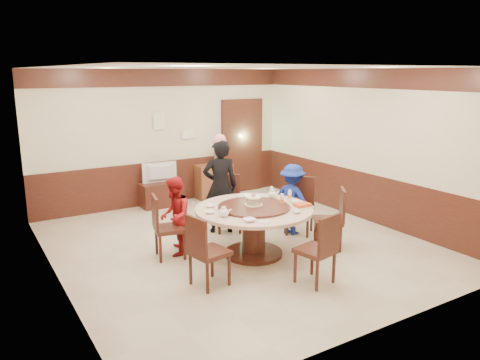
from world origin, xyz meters
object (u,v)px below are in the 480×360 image
person_standing (220,186)px  person_red (175,216)px  side_cabinet (214,181)px  person_blue (292,199)px  tv_stand (161,194)px  thermos (216,156)px  birthday_cake (254,201)px  shrimp_platter (302,206)px  television (161,173)px  banquet_table (254,222)px

person_standing → person_red: person_standing is taller
side_cabinet → person_blue: bearing=-89.6°
side_cabinet → tv_stand: bearing=-178.6°
person_standing → thermos: 2.33m
person_standing → birthday_cake: 1.17m
shrimp_platter → birthday_cake: bearing=145.1°
person_red → television: person_red is taller
banquet_table → television: bearing=93.1°
person_blue → birthday_cake: size_ratio=4.45×
television → thermos: size_ratio=1.91×
tv_stand → side_cabinet: (1.26, 0.03, 0.12)m
person_standing → tv_stand: size_ratio=1.92×
birthday_cake → shrimp_platter: birthday_cake is taller
person_red → tv_stand: (0.82, 2.58, -0.35)m
person_blue → side_cabinet: bearing=-20.8°
thermos → birthday_cake: bearing=-109.2°
person_red → thermos: size_ratio=3.17×
person_blue → thermos: size_ratio=3.21×
tv_stand → side_cabinet: 1.26m
side_cabinet → thermos: thermos is taller
shrimp_platter → person_standing: bearing=108.4°
television → person_standing: bearing=102.4°
person_blue → television: 3.05m
shrimp_platter → tv_stand: size_ratio=0.35×
person_standing → thermos: size_ratio=4.29×
television → person_blue: bearing=119.5°
thermos → person_standing: bearing=-117.0°
person_blue → person_standing: bearing=32.7°
banquet_table → tv_stand: bearing=93.1°
person_red → side_cabinet: person_red is taller
person_standing → tv_stand: (-0.27, 2.04, -0.57)m
banquet_table → shrimp_platter: size_ratio=5.89×
tv_stand → television: television is taller
tv_stand → side_cabinet: size_ratio=1.06×
person_standing → side_cabinet: bearing=-94.2°
person_red → shrimp_platter: person_red is taller
person_blue → shrimp_platter: bearing=129.8°
person_blue → side_cabinet: size_ratio=1.53×
television → side_cabinet: television is taller
person_red → tv_stand: bearing=-169.4°
birthday_cake → person_red: bearing=148.4°
person_blue → television: (-1.28, 2.77, 0.10)m
person_red → shrimp_platter: size_ratio=4.02×
person_standing → television: 2.06m
shrimp_platter → person_blue: bearing=61.0°
shrimp_platter → television: television is taller
person_blue → birthday_cake: (-1.08, -0.43, 0.23)m
television → thermos: thermos is taller
side_cabinet → thermos: 0.57m
person_standing → birthday_cake: (-0.07, -1.17, 0.03)m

